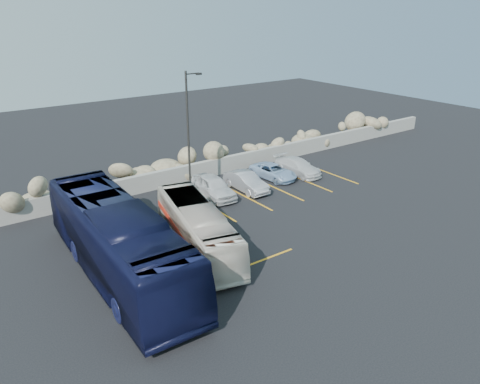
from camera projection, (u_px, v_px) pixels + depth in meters
ground at (247, 269)px, 22.11m from camera, size 90.00×90.00×0.00m
seawall at (139, 184)px, 30.91m from camera, size 60.00×0.40×1.20m
riprap_pile at (130, 169)px, 31.55m from camera, size 54.00×2.80×2.60m
parking_lines at (253, 207)px, 28.83m from camera, size 18.16×9.36×0.01m
lamppost at (189, 132)px, 29.06m from camera, size 1.14×0.18×8.00m
vintage_bus at (197, 228)px, 23.45m from camera, size 3.93×8.87×2.41m
tour_coach at (118, 241)px, 21.00m from camera, size 3.34×12.54×3.47m
car_a at (214, 187)px, 30.24m from camera, size 1.97×4.19×1.38m
car_b at (246, 182)px, 31.31m from camera, size 1.32×3.74×1.23m
car_c at (298, 167)px, 34.38m from camera, size 1.83×4.07×1.16m
car_d at (273, 172)px, 33.52m from camera, size 2.08×3.88×1.04m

